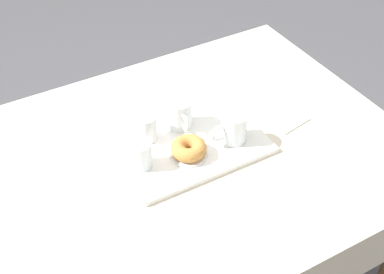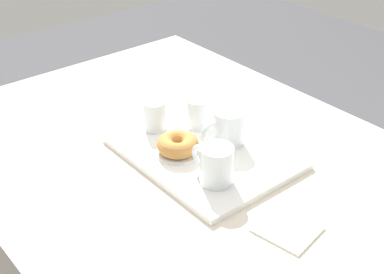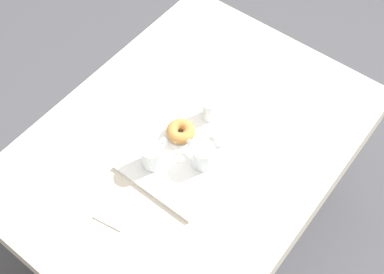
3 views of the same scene
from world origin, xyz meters
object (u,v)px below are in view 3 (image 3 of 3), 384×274
water_glass_far (221,135)px  tea_mug_left (202,156)px  donut_plate_left (181,135)px  dining_table (190,152)px  sugar_donut_left (181,131)px  paper_napkin (117,210)px  water_glass_near (209,110)px  tea_mug_right (153,156)px  serving_tray (190,151)px

water_glass_far → tea_mug_left: bearing=1.7°
tea_mug_left → water_glass_far: tea_mug_left is taller
tea_mug_left → donut_plate_left: (-0.04, -0.13, -0.04)m
dining_table → water_glass_far: (-0.06, 0.10, 0.14)m
sugar_donut_left → paper_napkin: bearing=2.0°
water_glass_near → sugar_donut_left: (0.14, -0.03, -0.01)m
water_glass_near → donut_plate_left: 0.14m
tea_mug_right → water_glass_far: size_ratio=1.43×
donut_plate_left → sugar_donut_left: sugar_donut_left is taller
serving_tray → water_glass_far: (-0.10, 0.06, 0.05)m
water_glass_far → paper_napkin: size_ratio=0.69×
dining_table → water_glass_near: 0.19m
serving_tray → paper_napkin: 0.33m
dining_table → water_glass_near: size_ratio=16.25×
paper_napkin → dining_table: bearing=177.4°
tea_mug_right → sugar_donut_left: size_ratio=1.14×
tea_mug_right → donut_plate_left: 0.15m
dining_table → sugar_donut_left: sugar_donut_left is taller
tea_mug_right → sugar_donut_left: 0.15m
donut_plate_left → serving_tray: bearing=66.0°
water_glass_far → donut_plate_left: (0.07, -0.13, -0.03)m
serving_tray → water_glass_near: water_glass_near is taller
dining_table → paper_napkin: 0.38m
water_glass_near → donut_plate_left: size_ratio=0.75×
water_glass_far → donut_plate_left: size_ratio=0.75×
water_glass_far → donut_plate_left: water_glass_far is taller
water_glass_near → paper_napkin: (0.50, -0.01, -0.05)m
water_glass_far → serving_tray: bearing=-32.2°
dining_table → water_glass_far: size_ratio=16.25×
tea_mug_right → dining_table: bearing=168.3°
tea_mug_right → donut_plate_left: (-0.15, 0.00, -0.04)m
dining_table → paper_napkin: size_ratio=11.21×
water_glass_near → water_glass_far: same height
serving_tray → water_glass_near: bearing=-167.4°
dining_table → donut_plate_left: donut_plate_left is taller
donut_plate_left → paper_napkin: bearing=2.0°
water_glass_near → water_glass_far: 0.12m
water_glass_far → paper_napkin: (0.43, -0.11, -0.05)m
tea_mug_right → serving_tray: bearing=150.3°
water_glass_near → paper_napkin: water_glass_near is taller
tea_mug_left → donut_plate_left: bearing=-108.0°
dining_table → tea_mug_right: tea_mug_right is taller
dining_table → sugar_donut_left: (0.01, -0.03, 0.13)m
serving_tray → donut_plate_left: bearing=-114.0°
serving_tray → water_glass_far: bearing=147.8°
donut_plate_left → paper_napkin: donut_plate_left is taller
tea_mug_right → water_glass_far: bearing=149.1°
tea_mug_left → paper_napkin: bearing=-20.5°
serving_tray → donut_plate_left: (-0.03, -0.06, 0.01)m
tea_mug_right → donut_plate_left: bearing=178.3°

